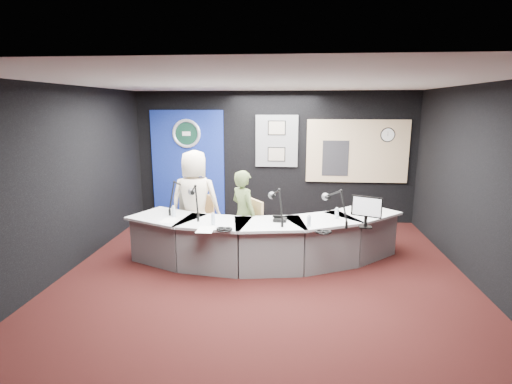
# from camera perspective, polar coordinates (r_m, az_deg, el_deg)

# --- Properties ---
(ground) EXTENTS (6.00, 6.00, 0.00)m
(ground) POSITION_cam_1_polar(r_m,az_deg,el_deg) (6.12, 1.23, -11.75)
(ground) COLOR black
(ground) RESTS_ON ground
(ceiling) EXTENTS (6.00, 6.00, 0.02)m
(ceiling) POSITION_cam_1_polar(r_m,az_deg,el_deg) (5.61, 1.36, 15.41)
(ceiling) COLOR silver
(ceiling) RESTS_ON ground
(wall_back) EXTENTS (6.00, 0.02, 2.80)m
(wall_back) POSITION_cam_1_polar(r_m,az_deg,el_deg) (8.66, 2.62, 4.99)
(wall_back) COLOR black
(wall_back) RESTS_ON ground
(wall_front) EXTENTS (6.00, 0.02, 2.80)m
(wall_front) POSITION_cam_1_polar(r_m,az_deg,el_deg) (2.83, -2.84, -10.41)
(wall_front) COLOR black
(wall_front) RESTS_ON ground
(wall_left) EXTENTS (0.02, 6.00, 2.80)m
(wall_left) POSITION_cam_1_polar(r_m,az_deg,el_deg) (6.61, -25.64, 1.54)
(wall_left) COLOR black
(wall_left) RESTS_ON ground
(wall_right) EXTENTS (0.02, 6.00, 2.80)m
(wall_right) POSITION_cam_1_polar(r_m,az_deg,el_deg) (6.27, 29.82, 0.59)
(wall_right) COLOR black
(wall_right) RESTS_ON ground
(broadcast_desk) EXTENTS (4.50, 1.90, 0.75)m
(broadcast_desk) POSITION_cam_1_polar(r_m,az_deg,el_deg) (6.50, 1.13, -6.75)
(broadcast_desk) COLOR silver
(broadcast_desk) RESTS_ON ground
(backdrop_panel) EXTENTS (1.60, 0.05, 2.30)m
(backdrop_panel) POSITION_cam_1_polar(r_m,az_deg,el_deg) (8.94, -9.69, 4.08)
(backdrop_panel) COLOR navy
(backdrop_panel) RESTS_ON wall_back
(agency_seal) EXTENTS (0.63, 0.07, 0.63)m
(agency_seal) POSITION_cam_1_polar(r_m,az_deg,el_deg) (8.83, -9.91, 8.22)
(agency_seal) COLOR silver
(agency_seal) RESTS_ON backdrop_panel
(seal_center) EXTENTS (0.48, 0.01, 0.48)m
(seal_center) POSITION_cam_1_polar(r_m,az_deg,el_deg) (8.84, -9.90, 8.22)
(seal_center) COLOR #0D3022
(seal_center) RESTS_ON backdrop_panel
(pinboard) EXTENTS (0.90, 0.04, 1.10)m
(pinboard) POSITION_cam_1_polar(r_m,az_deg,el_deg) (8.59, 2.97, 7.27)
(pinboard) COLOR slate
(pinboard) RESTS_ON wall_back
(framed_photo_upper) EXTENTS (0.34, 0.02, 0.27)m
(framed_photo_upper) POSITION_cam_1_polar(r_m,az_deg,el_deg) (8.54, 2.98, 9.13)
(framed_photo_upper) COLOR gray
(framed_photo_upper) RESTS_ON pinboard
(framed_photo_lower) EXTENTS (0.34, 0.02, 0.27)m
(framed_photo_lower) POSITION_cam_1_polar(r_m,az_deg,el_deg) (8.59, 2.94, 5.39)
(framed_photo_lower) COLOR gray
(framed_photo_lower) RESTS_ON pinboard
(booth_window_frame) EXTENTS (2.12, 0.06, 1.32)m
(booth_window_frame) POSITION_cam_1_polar(r_m,az_deg,el_deg) (8.72, 14.25, 5.66)
(booth_window_frame) COLOR tan
(booth_window_frame) RESTS_ON wall_back
(booth_glow) EXTENTS (2.00, 0.02, 1.20)m
(booth_glow) POSITION_cam_1_polar(r_m,az_deg,el_deg) (8.71, 14.26, 5.66)
(booth_glow) COLOR #FFDCA1
(booth_glow) RESTS_ON booth_window_frame
(equipment_rack) EXTENTS (0.55, 0.02, 0.75)m
(equipment_rack) POSITION_cam_1_polar(r_m,az_deg,el_deg) (8.64, 11.27, 4.75)
(equipment_rack) COLOR black
(equipment_rack) RESTS_ON booth_window_frame
(wall_clock) EXTENTS (0.28, 0.01, 0.28)m
(wall_clock) POSITION_cam_1_polar(r_m,az_deg,el_deg) (8.77, 18.31, 7.76)
(wall_clock) COLOR white
(wall_clock) RESTS_ON booth_window_frame
(armchair_left) EXTENTS (0.72, 0.72, 0.99)m
(armchair_left) POSITION_cam_1_polar(r_m,az_deg,el_deg) (7.06, -8.61, -4.32)
(armchair_left) COLOR #AF8550
(armchair_left) RESTS_ON ground
(armchair_right) EXTENTS (0.83, 0.83, 1.06)m
(armchair_right) POSITION_cam_1_polar(r_m,az_deg,el_deg) (6.65, -1.77, -4.90)
(armchair_right) COLOR #AF8550
(armchair_right) RESTS_ON ground
(draped_jacket) EXTENTS (0.50, 0.27, 0.70)m
(draped_jacket) POSITION_cam_1_polar(r_m,az_deg,el_deg) (7.27, -9.05, -2.82)
(draped_jacket) COLOR gray
(draped_jacket) RESTS_ON armchair_left
(person_man) EXTENTS (0.88, 0.59, 1.76)m
(person_man) POSITION_cam_1_polar(r_m,az_deg,el_deg) (6.96, -8.71, -1.27)
(person_man) COLOR beige
(person_man) RESTS_ON ground
(person_woman) EXTENTS (0.63, 0.63, 1.47)m
(person_woman) POSITION_cam_1_polar(r_m,az_deg,el_deg) (6.59, -1.78, -3.21)
(person_woman) COLOR #526434
(person_woman) RESTS_ON ground
(computer_monitor) EXTENTS (0.46, 0.23, 0.34)m
(computer_monitor) POSITION_cam_1_polar(r_m,az_deg,el_deg) (5.96, 15.50, -2.00)
(computer_monitor) COLOR black
(computer_monitor) RESTS_ON broadcast_desk
(desk_phone) EXTENTS (0.21, 0.18, 0.05)m
(desk_phone) POSITION_cam_1_polar(r_m,az_deg,el_deg) (6.16, 3.44, -3.96)
(desk_phone) COLOR black
(desk_phone) RESTS_ON broadcast_desk
(headphones_near) EXTENTS (0.20, 0.20, 0.03)m
(headphones_near) POSITION_cam_1_polar(r_m,az_deg,el_deg) (5.67, 9.59, -5.61)
(headphones_near) COLOR black
(headphones_near) RESTS_ON broadcast_desk
(headphones_far) EXTENTS (0.24, 0.24, 0.04)m
(headphones_far) POSITION_cam_1_polar(r_m,az_deg,el_deg) (5.73, -4.53, -5.29)
(headphones_far) COLOR black
(headphones_far) RESTS_ON broadcast_desk
(paper_stack) EXTENTS (0.24, 0.32, 0.00)m
(paper_stack) POSITION_cam_1_polar(r_m,az_deg,el_deg) (6.33, -12.40, -3.99)
(paper_stack) COLOR white
(paper_stack) RESTS_ON broadcast_desk
(notepad) EXTENTS (0.23, 0.33, 0.00)m
(notepad) POSITION_cam_1_polar(r_m,az_deg,el_deg) (5.78, -7.21, -5.34)
(notepad) COLOR white
(notepad) RESTS_ON broadcast_desk
(boom_mic_a) EXTENTS (0.26, 0.72, 0.60)m
(boom_mic_a) POSITION_cam_1_polar(r_m,az_deg,el_deg) (6.81, -11.00, -0.21)
(boom_mic_a) COLOR black
(boom_mic_a) RESTS_ON broadcast_desk
(boom_mic_b) EXTENTS (0.36, 0.69, 0.60)m
(boom_mic_b) POSITION_cam_1_polar(r_m,az_deg,el_deg) (6.43, -8.78, -0.85)
(boom_mic_b) COLOR black
(boom_mic_b) RESTS_ON broadcast_desk
(boom_mic_c) EXTENTS (0.30, 0.71, 0.60)m
(boom_mic_c) POSITION_cam_1_polar(r_m,az_deg,el_deg) (6.08, 3.00, -1.47)
(boom_mic_c) COLOR black
(boom_mic_c) RESTS_ON broadcast_desk
(boom_mic_d) EXTENTS (0.39, 0.68, 0.60)m
(boom_mic_d) POSITION_cam_1_polar(r_m,az_deg,el_deg) (6.12, 11.32, -1.60)
(boom_mic_d) COLOR black
(boom_mic_d) RESTS_ON broadcast_desk
(water_bottles) EXTENTS (2.65, 0.55, 0.18)m
(water_bottles) POSITION_cam_1_polar(r_m,az_deg,el_deg) (6.14, -0.39, -3.34)
(water_bottles) COLOR silver
(water_bottles) RESTS_ON broadcast_desk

